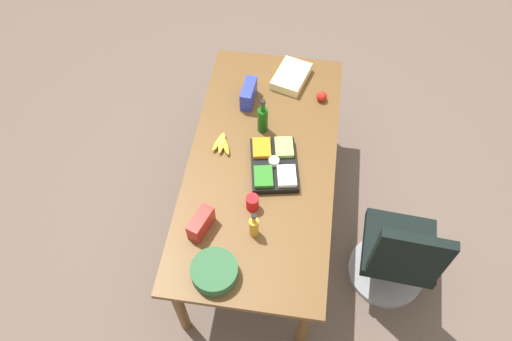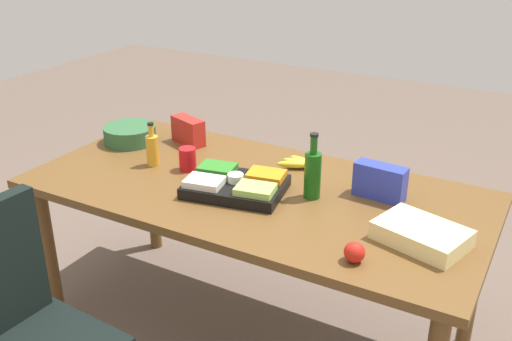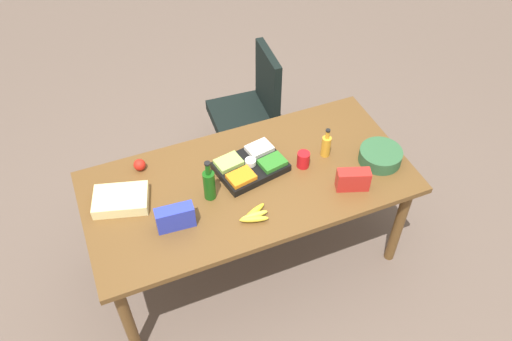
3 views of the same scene
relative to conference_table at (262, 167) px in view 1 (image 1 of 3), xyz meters
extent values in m
plane|color=brown|center=(0.00, 0.00, -0.72)|extent=(10.00, 10.00, 0.00)
cube|color=brown|center=(0.00, 0.00, 0.06)|extent=(2.05, 0.99, 0.04)
cylinder|color=brown|center=(-0.93, -0.40, -0.34)|extent=(0.07, 0.07, 0.76)
cylinder|color=brown|center=(0.93, -0.40, -0.34)|extent=(0.07, 0.07, 0.76)
cylinder|color=brown|center=(-0.93, 0.40, -0.34)|extent=(0.07, 0.07, 0.76)
cylinder|color=brown|center=(0.93, 0.40, -0.34)|extent=(0.07, 0.07, 0.76)
cylinder|color=gray|center=(0.33, 0.99, -0.69)|extent=(0.56, 0.56, 0.05)
cylinder|color=gray|center=(0.33, 0.99, -0.47)|extent=(0.06, 0.06, 0.39)
cube|color=black|center=(0.33, 0.99, -0.28)|extent=(0.51, 0.51, 0.09)
cube|color=black|center=(0.55, 0.98, 0.02)|extent=(0.09, 0.43, 0.52)
cylinder|color=red|center=(0.37, -0.01, 0.14)|extent=(0.09, 0.09, 0.11)
cylinder|color=#155212|center=(-0.27, -0.03, 0.18)|extent=(0.08, 0.08, 0.20)
cylinder|color=#155212|center=(-0.27, -0.03, 0.32)|extent=(0.03, 0.03, 0.08)
cylinder|color=black|center=(-0.27, -0.03, 0.37)|extent=(0.04, 0.04, 0.01)
sphere|color=red|center=(-0.60, 0.36, 0.12)|extent=(0.10, 0.10, 0.08)
cube|color=black|center=(0.04, 0.08, 0.11)|extent=(0.47, 0.37, 0.05)
cube|color=orange|center=(-0.05, -0.01, 0.15)|extent=(0.18, 0.15, 0.03)
cube|color=#2B7423|center=(0.17, 0.03, 0.15)|extent=(0.18, 0.15, 0.03)
cube|color=#9CC45A|center=(-0.08, 0.14, 0.15)|extent=(0.18, 0.15, 0.03)
cube|color=silver|center=(0.14, 0.18, 0.15)|extent=(0.18, 0.15, 0.03)
cylinder|color=white|center=(0.04, 0.08, 0.15)|extent=(0.08, 0.08, 0.04)
cylinder|color=#2D5B35|center=(0.85, -0.16, 0.13)|extent=(0.35, 0.35, 0.09)
cube|color=red|center=(0.56, -0.29, 0.15)|extent=(0.22, 0.14, 0.14)
cylinder|color=gold|center=(0.55, 0.03, 0.16)|extent=(0.07, 0.07, 0.15)
cylinder|color=gold|center=(0.55, 0.03, 0.26)|extent=(0.03, 0.03, 0.06)
cylinder|color=black|center=(0.55, 0.03, 0.29)|extent=(0.04, 0.04, 0.01)
cube|color=#EEDD93|center=(-0.77, 0.11, 0.12)|extent=(0.37, 0.30, 0.07)
ellipsoid|color=yellow|center=(-0.09, -0.31, 0.11)|extent=(0.17, 0.08, 0.04)
ellipsoid|color=#D6D340|center=(-0.08, -0.29, 0.11)|extent=(0.17, 0.04, 0.04)
ellipsoid|color=yellow|center=(-0.07, -0.26, 0.11)|extent=(0.17, 0.10, 0.04)
cube|color=#2A39B6|center=(-0.52, -0.17, 0.16)|extent=(0.23, 0.10, 0.15)
camera|label=1|loc=(1.90, 0.24, 2.78)|focal=34.54mm
camera|label=2|loc=(-1.16, 2.05, 1.22)|focal=41.06mm
camera|label=3|loc=(-0.80, -2.05, 2.47)|focal=36.53mm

